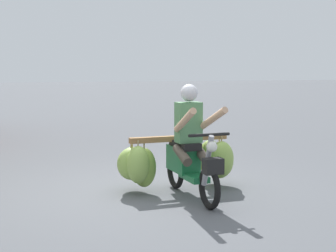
{
  "coord_description": "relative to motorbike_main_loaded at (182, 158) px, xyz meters",
  "views": [
    {
      "loc": [
        -1.97,
        -6.83,
        1.79
      ],
      "look_at": [
        0.5,
        0.51,
        0.9
      ],
      "focal_mm": 53.5,
      "sensor_mm": 36.0,
      "label": 1
    }
  ],
  "objects": [
    {
      "name": "motorbike_main_loaded",
      "position": [
        0.0,
        0.0,
        0.0
      ],
      "size": [
        1.85,
        1.82,
        1.58
      ],
      "color": "black",
      "rests_on": "ground"
    },
    {
      "name": "ground_plane",
      "position": [
        -0.52,
        0.09,
        -0.5
      ],
      "size": [
        120.0,
        120.0,
        0.0
      ],
      "primitive_type": "plane",
      "color": "#56595E"
    }
  ]
}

